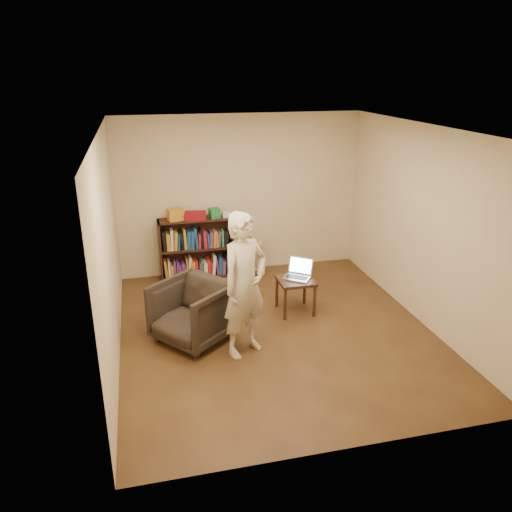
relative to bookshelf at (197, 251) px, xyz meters
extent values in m
plane|color=#402514|center=(0.77, -2.09, -0.44)|extent=(4.50, 4.50, 0.00)
plane|color=white|center=(0.77, -2.09, 2.16)|extent=(4.50, 4.50, 0.00)
plane|color=beige|center=(0.77, 0.16, 0.86)|extent=(4.00, 0.00, 4.00)
plane|color=beige|center=(-1.23, -2.09, 0.86)|extent=(0.00, 4.50, 4.50)
plane|color=beige|center=(2.77, -2.09, 0.86)|extent=(0.00, 4.50, 4.50)
cube|color=black|center=(-0.58, -0.01, 0.06)|extent=(0.03, 0.30, 1.00)
cube|color=black|center=(0.58, -0.01, 0.06)|extent=(0.03, 0.30, 1.00)
cube|color=black|center=(0.00, 0.13, 0.06)|extent=(1.20, 0.02, 1.00)
cube|color=black|center=(0.00, -0.01, -0.42)|extent=(1.20, 0.30, 0.03)
cube|color=black|center=(0.00, -0.01, 0.06)|extent=(1.14, 0.30, 0.03)
cube|color=black|center=(0.00, -0.01, 0.55)|extent=(1.20, 0.30, 0.03)
cube|color=#C28B22|center=(-0.31, -0.04, 0.66)|extent=(0.26, 0.22, 0.19)
cube|color=maroon|center=(0.00, -0.04, 0.62)|extent=(0.36, 0.28, 0.11)
cube|color=#227F3F|center=(0.31, -0.04, 0.64)|extent=(0.18, 0.18, 0.15)
cube|color=silver|center=(0.50, -0.04, 0.61)|extent=(0.12, 0.12, 0.09)
cube|color=tan|center=(0.82, -0.18, 0.15)|extent=(0.42, 0.42, 0.04)
cylinder|color=tan|center=(0.66, -0.34, -0.16)|extent=(0.04, 0.04, 0.56)
cylinder|color=tan|center=(0.99, -0.34, -0.16)|extent=(0.04, 0.04, 0.56)
cylinder|color=tan|center=(0.66, -0.01, -0.16)|extent=(0.04, 0.04, 0.56)
cylinder|color=tan|center=(0.99, -0.01, -0.16)|extent=(0.04, 0.04, 0.56)
imported|color=#2B231C|center=(-0.31, -2.06, -0.05)|extent=(1.19, 1.19, 0.78)
cube|color=black|center=(1.19, -1.61, 0.04)|extent=(0.49, 0.49, 0.04)
cylinder|color=black|center=(0.98, -1.82, -0.21)|extent=(0.04, 0.04, 0.45)
cylinder|color=black|center=(1.40, -1.82, -0.21)|extent=(0.04, 0.04, 0.45)
cylinder|color=black|center=(0.98, -1.39, -0.21)|extent=(0.04, 0.04, 0.45)
cylinder|color=black|center=(1.40, -1.39, -0.21)|extent=(0.04, 0.04, 0.45)
cube|color=#AEAFB3|center=(1.21, -1.59, 0.07)|extent=(0.43, 0.41, 0.02)
cube|color=black|center=(1.21, -1.59, 0.08)|extent=(0.32, 0.29, 0.00)
cube|color=#AEAFB3|center=(1.30, -1.46, 0.20)|extent=(0.33, 0.28, 0.24)
cube|color=#B6D6FF|center=(1.30, -1.46, 0.20)|extent=(0.29, 0.24, 0.20)
imported|color=beige|center=(0.27, -2.49, 0.44)|extent=(0.77, 0.69, 1.76)
camera|label=1|loc=(-0.83, -7.68, 2.82)|focal=35.00mm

